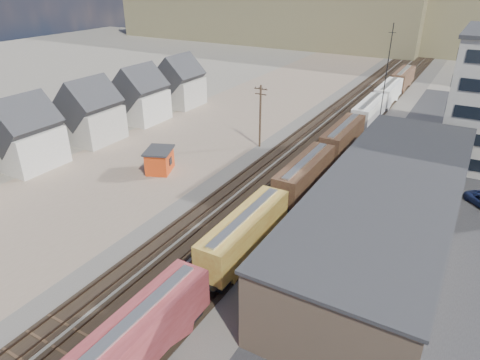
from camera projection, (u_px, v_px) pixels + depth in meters
The scene contains 12 objects.
ground at pixel (103, 346), 32.34m from camera, with size 300.00×300.00×0.00m, color #6B6356.
ballast_bed at pixel (327, 141), 71.24m from camera, with size 18.00×200.00×0.06m, color #4C4742.
dirt_yard at pixel (194, 138), 72.41m from camera, with size 24.00×180.00×0.03m, color #7E6857.
asphalt_lot at pixel (464, 214), 49.74m from camera, with size 26.00×120.00×0.04m, color #232326.
rail_tracks at pixel (324, 139), 71.45m from camera, with size 11.40×200.00×0.24m.
freight_train at pixel (326, 153), 59.03m from camera, with size 3.00×119.74×4.46m.
warehouse at pixel (388, 209), 43.49m from camera, with size 12.40×40.40×7.25m.
utility_pole_north at pixel (260, 115), 66.49m from camera, with size 2.20×0.32×10.00m.
radio_mast at pixel (386, 78), 72.34m from camera, with size 1.20×0.16×18.00m.
townhouse_row at pixel (60, 125), 65.08m from camera, with size 8.15×68.16×10.47m.
hills_north at pixel (440, 5), 156.75m from camera, with size 265.00×80.00×32.00m.
maintenance_shed at pixel (160, 160), 59.73m from camera, with size 4.93×5.48×3.30m.
Camera 1 is at (20.71, -15.20, 25.53)m, focal length 32.00 mm.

